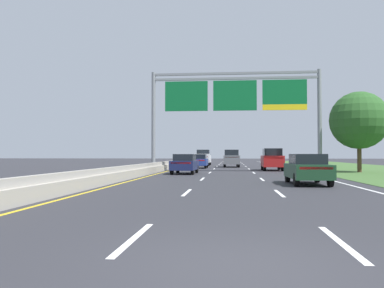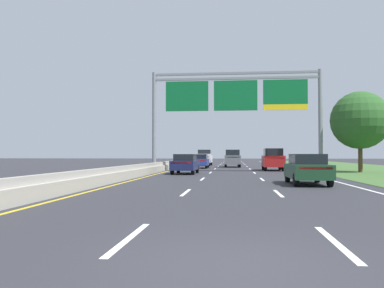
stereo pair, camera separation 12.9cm
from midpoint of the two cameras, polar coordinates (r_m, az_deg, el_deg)
The scene contains 12 objects.
ground_plane at distance 40.88m, azimuth 5.51°, elevation -3.64°, with size 220.00×220.00×0.00m, color #2B2B30.
lane_striping at distance 40.42m, azimuth 5.51°, elevation -3.66°, with size 11.96×106.00×0.01m.
grass_verge_right at distance 43.19m, azimuth 24.39°, elevation -3.38°, with size 14.00×110.00×0.02m, color #3D602D.
median_barrier_concrete at distance 41.39m, azimuth -3.68°, elevation -3.13°, with size 0.60×110.00×0.85m.
overhead_sign_gantry at distance 36.27m, azimuth 5.97°, elevation 6.21°, with size 15.06×0.42×9.00m.
pickup_truck_white at distance 56.08m, azimuth 1.49°, elevation -1.96°, with size 2.04×5.41×2.20m.
car_blue_left_lane_sedan at distance 45.56m, azimuth 0.93°, elevation -2.39°, with size 1.83×4.40×1.57m.
car_grey_centre_lane_suv at distance 49.64m, azimuth 5.49°, elevation -1.99°, with size 2.02×4.75×2.11m.
car_darkgreen_right_lane_sedan at distance 21.73m, azimuth 15.79°, elevation -3.35°, with size 1.83×4.40×1.57m.
car_navy_left_lane_sedan at distance 32.33m, azimuth -1.14°, elevation -2.77°, with size 1.92×4.44×1.57m.
car_red_right_lane_suv at distance 39.68m, azimuth 11.13°, elevation -2.10°, with size 1.96×4.72×2.11m.
roadside_tree_mid at distance 37.64m, azimuth 22.40°, elevation 3.10°, with size 4.95×4.95×6.96m.
Camera 1 is at (-0.06, -5.85, 1.55)m, focal length 37.82 mm.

